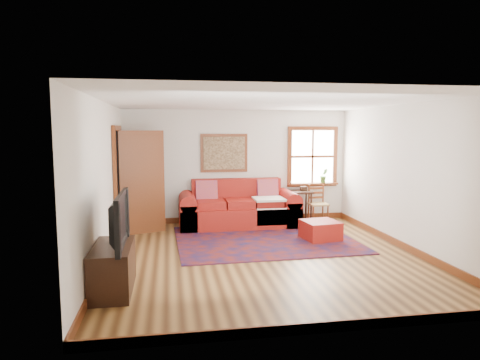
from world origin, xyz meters
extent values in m
plane|color=#472A13|center=(0.00, 0.00, 0.00)|extent=(5.50, 5.50, 0.00)
cube|color=silver|center=(0.00, 2.75, 1.25)|extent=(5.00, 0.04, 2.50)
cube|color=silver|center=(0.00, -2.75, 1.25)|extent=(5.00, 0.04, 2.50)
cube|color=silver|center=(-2.50, 0.00, 1.25)|extent=(0.04, 5.50, 2.50)
cube|color=silver|center=(2.50, 0.00, 1.25)|extent=(0.04, 5.50, 2.50)
cube|color=white|center=(0.00, 0.00, 2.50)|extent=(5.00, 5.50, 0.04)
cube|color=brown|center=(0.00, 2.73, 0.06)|extent=(5.00, 0.03, 0.12)
cube|color=brown|center=(-2.48, 0.00, 0.06)|extent=(0.03, 5.50, 0.12)
cube|color=brown|center=(2.48, 0.00, 0.06)|extent=(0.03, 5.50, 0.12)
cube|color=white|center=(1.75, 2.73, 1.45)|extent=(1.00, 0.02, 1.20)
cube|color=brown|center=(1.75, 2.72, 2.09)|extent=(1.18, 0.06, 0.09)
cube|color=brown|center=(1.75, 2.72, 0.80)|extent=(1.18, 0.06, 0.09)
cube|color=brown|center=(1.21, 2.72, 1.45)|extent=(0.09, 0.06, 1.20)
cube|color=brown|center=(2.29, 2.72, 1.45)|extent=(0.09, 0.06, 1.20)
cube|color=brown|center=(1.75, 2.72, 1.45)|extent=(1.00, 0.04, 0.05)
cube|color=brown|center=(1.75, 2.65, 0.83)|extent=(1.15, 0.20, 0.04)
imported|color=#396A25|center=(2.00, 2.63, 1.01)|extent=(0.18, 0.15, 0.33)
cube|color=black|center=(-2.49, 1.60, 1.02)|extent=(0.02, 0.90, 2.05)
cube|color=brown|center=(-2.46, 1.11, 1.02)|extent=(0.06, 0.09, 2.05)
cube|color=brown|center=(-2.46, 2.10, 1.02)|extent=(0.06, 0.09, 2.05)
cube|color=brown|center=(-2.46, 1.60, 2.09)|extent=(0.06, 1.08, 0.09)
cube|color=brown|center=(-2.04, 1.90, 1.02)|extent=(0.86, 0.35, 2.05)
cube|color=silver|center=(-2.04, 1.90, 1.13)|extent=(0.56, 0.22, 1.33)
cube|color=brown|center=(-0.30, 2.73, 1.55)|extent=(1.05, 0.04, 0.85)
cube|color=tan|center=(-0.30, 2.69, 1.55)|extent=(0.92, 0.03, 0.72)
cube|color=#62150E|center=(0.24, 0.99, 0.01)|extent=(3.34, 2.71, 0.02)
cube|color=maroon|center=(-0.05, 2.20, 0.22)|extent=(2.53, 1.04, 0.44)
cube|color=maroon|center=(-0.05, 2.58, 0.71)|extent=(1.97, 0.29, 0.55)
cube|color=maroon|center=(-1.14, 2.20, 0.27)|extent=(0.35, 1.04, 0.55)
cube|color=maroon|center=(1.04, 2.20, 0.27)|extent=(0.35, 1.04, 0.55)
cube|color=#D95D1E|center=(-0.72, 2.40, 0.75)|extent=(0.46, 0.23, 0.48)
cube|color=#D95D1E|center=(0.62, 2.40, 0.75)|extent=(0.46, 0.23, 0.48)
cube|color=silver|center=(0.56, 2.00, 0.61)|extent=(0.64, 0.57, 0.04)
cube|color=maroon|center=(1.28, 0.84, 0.18)|extent=(0.70, 0.70, 0.36)
cube|color=black|center=(1.34, 2.44, 0.68)|extent=(0.58, 0.44, 0.04)
cylinder|color=black|center=(1.10, 2.27, 0.33)|extent=(0.04, 0.04, 0.66)
cylinder|color=black|center=(1.58, 2.27, 0.33)|extent=(0.04, 0.04, 0.66)
cylinder|color=black|center=(1.10, 2.62, 0.33)|extent=(0.04, 0.04, 0.66)
cylinder|color=black|center=(1.58, 2.62, 0.33)|extent=(0.04, 0.04, 0.66)
cube|color=tan|center=(1.74, 2.25, 0.42)|extent=(0.39, 0.38, 0.04)
cylinder|color=brown|center=(1.58, 2.09, 0.20)|extent=(0.04, 0.04, 0.40)
cylinder|color=brown|center=(1.91, 2.09, 0.20)|extent=(0.04, 0.04, 0.40)
cylinder|color=brown|center=(1.58, 2.41, 0.42)|extent=(0.04, 0.04, 0.85)
cylinder|color=brown|center=(1.91, 2.41, 0.42)|extent=(0.04, 0.04, 0.85)
cube|color=brown|center=(1.74, 2.41, 0.66)|extent=(0.33, 0.03, 0.25)
cube|color=black|center=(-2.24, -1.20, 0.30)|extent=(0.49, 1.08, 0.59)
imported|color=black|center=(-2.22, -1.23, 0.93)|extent=(0.15, 1.17, 0.68)
cylinder|color=silver|center=(-2.19, -0.85, 0.68)|extent=(0.12, 0.12, 0.18)
cylinder|color=#FFA53F|center=(-2.19, -0.85, 0.65)|extent=(0.07, 0.07, 0.12)
camera|label=1|loc=(-1.50, -6.69, 2.06)|focal=32.00mm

